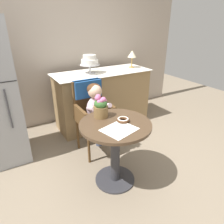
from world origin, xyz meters
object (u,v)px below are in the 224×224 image
Objects in this scene: tiered_cake_stand at (90,61)px; flower_vase at (101,107)px; cafe_table at (115,141)px; seated_child at (96,107)px; donut_front at (123,120)px; wicker_chair at (91,105)px; table_lamp at (132,55)px.

flower_vase is at bearing -109.80° from tiered_cake_stand.
cafe_table is 1.46m from tiered_cake_stand.
seated_child reaches higher than donut_front.
seated_child is at bearing 91.82° from donut_front.
tiered_cake_stand is (0.28, 0.59, 0.44)m from wicker_chair.
tiered_cake_stand is 1.05× the size of table_lamp.
table_lamp is (0.78, 0.01, 0.03)m from tiered_cake_stand.
flower_vase is 1.64m from table_lamp.
table_lamp is at bearing 43.25° from flower_vase.
wicker_chair is at bearing -150.40° from table_lamp.
tiered_cake_stand is at bearing 70.20° from flower_vase.
cafe_table is at bearing 172.79° from donut_front.
tiered_cake_stand is (0.34, 1.30, 0.58)m from cafe_table.
seated_child and flower_vase have the same top height.
donut_front is (0.08, -0.01, 0.23)m from cafe_table.
tiered_cake_stand is (0.40, 1.10, 0.25)m from flower_vase.
flower_vase is 0.80× the size of tiered_cake_stand.
wicker_chair is 1.31m from table_lamp.
table_lamp is at bearing 29.77° from wicker_chair.
tiered_cake_stand reaches higher than cafe_table.
cafe_table is at bearing -104.73° from tiered_cake_stand.
cafe_table is 2.40× the size of tiered_cake_stand.
wicker_chair is 3.35× the size of table_lamp.
seated_child is 0.57m from donut_front.
tiered_cake_stand is 0.78m from table_lamp.
wicker_chair is at bearing 84.69° from cafe_table.
donut_front is 0.45× the size of table_lamp.
table_lamp is at bearing 51.75° from donut_front.
wicker_chair is 3.18× the size of tiered_cake_stand.
table_lamp is (1.18, 1.11, 0.28)m from flower_vase.
donut_front is at bearing -88.18° from seated_child.
seated_child is (0.00, -0.16, 0.04)m from wicker_chair.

